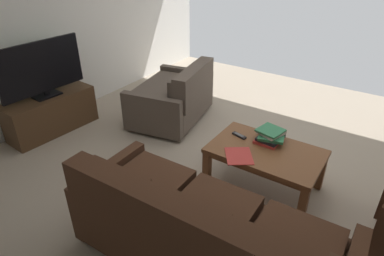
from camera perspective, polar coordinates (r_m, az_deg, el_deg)
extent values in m
cube|color=tan|center=(3.73, 7.71, -6.85)|extent=(5.44, 5.99, 0.01)
cube|color=white|center=(4.89, -22.28, 17.80)|extent=(0.12, 5.99, 2.74)
cylinder|color=black|center=(3.32, -7.10, -11.37)|extent=(0.05, 0.05, 0.06)
cylinder|color=black|center=(2.99, -15.95, -18.47)|extent=(0.05, 0.05, 0.06)
cube|color=#472B1C|center=(2.63, 2.43, -18.65)|extent=(1.83, 0.85, 0.35)
cube|color=#472B1C|center=(2.34, 16.53, -19.90)|extent=(0.58, 0.73, 0.10)
cube|color=#472B1C|center=(2.48, 2.79, -14.85)|extent=(0.58, 0.73, 0.10)
cube|color=#472B1C|center=(2.74, -8.36, -9.94)|extent=(0.58, 0.73, 0.10)
cube|color=#472B1C|center=(2.15, -2.30, -17.82)|extent=(1.82, 0.22, 0.50)
cube|color=#472B1C|center=(2.21, -0.62, -16.07)|extent=(0.55, 0.13, 0.36)
cube|color=#472B1C|center=(2.51, -12.45, -10.37)|extent=(0.55, 0.13, 0.36)
cube|color=#472B1C|center=(3.03, -13.56, -9.97)|extent=(0.12, 0.82, 0.51)
cylinder|color=black|center=(5.13, -5.04, 4.50)|extent=(0.06, 0.06, 0.06)
cylinder|color=black|center=(4.52, -9.63, 0.48)|extent=(0.06, 0.06, 0.06)
cylinder|color=black|center=(4.87, 2.12, 3.20)|extent=(0.06, 0.06, 0.06)
cylinder|color=black|center=(4.23, -1.71, -1.24)|extent=(0.06, 0.06, 0.06)
cube|color=brown|center=(4.58, -3.61, 4.19)|extent=(0.97, 1.09, 0.35)
cube|color=brown|center=(4.49, -3.93, 6.84)|extent=(0.86, 1.01, 0.10)
cube|color=brown|center=(4.31, 0.36, 7.56)|extent=(0.36, 0.97, 0.43)
cube|color=brown|center=(4.35, -0.99, 7.77)|extent=(0.28, 0.87, 0.30)
cube|color=brown|center=(4.99, -0.98, 7.34)|extent=(0.81, 0.25, 0.51)
cube|color=brown|center=(4.13, -6.83, 2.14)|extent=(0.81, 0.25, 0.51)
cube|color=brown|center=(3.29, 12.52, -3.96)|extent=(1.06, 0.67, 0.04)
cube|color=brown|center=(3.32, 12.44, -4.61)|extent=(0.97, 0.60, 0.05)
cube|color=brown|center=(3.55, 21.17, -6.97)|extent=(0.07, 0.07, 0.40)
cube|color=brown|center=(3.79, 7.14, -2.50)|extent=(0.07, 0.07, 0.40)
cube|color=brown|center=(3.10, 18.37, -12.44)|extent=(0.07, 0.07, 0.40)
cube|color=brown|center=(3.37, 2.58, -6.86)|extent=(0.07, 0.07, 0.40)
cube|color=#4C331E|center=(4.64, -22.88, 2.27)|extent=(0.47, 1.14, 0.49)
cube|color=black|center=(4.73, -23.57, 2.63)|extent=(0.08, 0.94, 0.30)
cube|color=black|center=(4.69, -22.05, 2.77)|extent=(0.22, 0.25, 0.06)
cube|color=black|center=(4.54, -23.50, 5.15)|extent=(0.22, 0.33, 0.02)
cube|color=black|center=(4.52, -23.60, 5.61)|extent=(0.04, 0.06, 0.06)
cube|color=black|center=(4.41, -24.45, 9.42)|extent=(0.11, 1.07, 0.61)
cube|color=#194C23|center=(4.43, -24.58, 9.46)|extent=(0.08, 1.04, 0.58)
cylinder|color=black|center=(3.20, 28.92, -17.81)|extent=(0.05, 0.05, 0.06)
cube|color=#C63833|center=(3.42, 12.97, -1.93)|extent=(0.23, 0.28, 0.03)
cube|color=black|center=(3.40, 13.23, -1.61)|extent=(0.23, 0.27, 0.03)
cube|color=#337F51|center=(3.40, 13.48, -1.14)|extent=(0.31, 0.33, 0.03)
cube|color=silver|center=(3.38, 13.35, -0.70)|extent=(0.27, 0.28, 0.03)
cube|color=#337F51|center=(3.37, 13.25, -0.39)|extent=(0.27, 0.27, 0.02)
cube|color=black|center=(3.44, 8.06, -1.28)|extent=(0.17, 0.08, 0.02)
cube|color=#59595B|center=(3.44, 8.07, -1.12)|extent=(0.11, 0.06, 0.00)
cube|color=#C63833|center=(3.14, 8.01, -4.74)|extent=(0.36, 0.37, 0.01)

